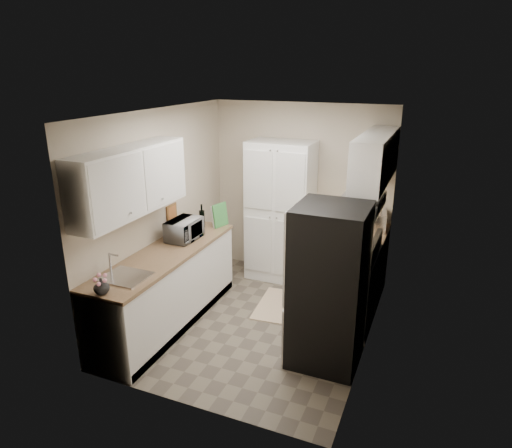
# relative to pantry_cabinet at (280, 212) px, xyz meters

# --- Properties ---
(ground) EXTENTS (3.20, 3.20, 0.00)m
(ground) POSITION_rel_pantry_cabinet_xyz_m (0.20, -1.32, -1.00)
(ground) COLOR #665B4C
(ground) RESTS_ON ground
(room_shell) EXTENTS (2.64, 3.24, 2.52)m
(room_shell) POSITION_rel_pantry_cabinet_xyz_m (0.18, -1.32, 0.63)
(room_shell) COLOR beige
(room_shell) RESTS_ON ground
(pantry_cabinet) EXTENTS (0.90, 0.55, 2.00)m
(pantry_cabinet) POSITION_rel_pantry_cabinet_xyz_m (0.00, 0.00, 0.00)
(pantry_cabinet) COLOR white
(pantry_cabinet) RESTS_ON ground
(base_cabinet_left) EXTENTS (0.60, 2.30, 0.88)m
(base_cabinet_left) POSITION_rel_pantry_cabinet_xyz_m (-0.79, -1.75, -0.56)
(base_cabinet_left) COLOR white
(base_cabinet_left) RESTS_ON ground
(countertop_left) EXTENTS (0.63, 2.33, 0.04)m
(countertop_left) POSITION_rel_pantry_cabinet_xyz_m (-0.79, -1.75, -0.10)
(countertop_left) COLOR #846647
(countertop_left) RESTS_ON base_cabinet_left
(base_cabinet_right) EXTENTS (0.60, 0.80, 0.88)m
(base_cabinet_right) POSITION_rel_pantry_cabinet_xyz_m (1.19, -0.12, -0.56)
(base_cabinet_right) COLOR white
(base_cabinet_right) RESTS_ON ground
(countertop_right) EXTENTS (0.63, 0.83, 0.04)m
(countertop_right) POSITION_rel_pantry_cabinet_xyz_m (1.19, -0.12, -0.10)
(countertop_right) COLOR #846647
(countertop_right) RESTS_ON base_cabinet_right
(electric_range) EXTENTS (0.71, 0.78, 1.13)m
(electric_range) POSITION_rel_pantry_cabinet_xyz_m (1.17, -0.93, -0.52)
(electric_range) COLOR #B7B7BC
(electric_range) RESTS_ON ground
(refrigerator) EXTENTS (0.70, 0.72, 1.70)m
(refrigerator) POSITION_rel_pantry_cabinet_xyz_m (1.14, -1.73, -0.15)
(refrigerator) COLOR #B7B7BC
(refrigerator) RESTS_ON ground
(microwave) EXTENTS (0.32, 0.47, 0.26)m
(microwave) POSITION_rel_pantry_cabinet_xyz_m (-0.80, -1.29, 0.05)
(microwave) COLOR #AEAFB3
(microwave) RESTS_ON countertop_left
(wine_bottle) EXTENTS (0.07, 0.07, 0.29)m
(wine_bottle) POSITION_rel_pantry_cabinet_xyz_m (-0.82, -0.80, 0.06)
(wine_bottle) COLOR black
(wine_bottle) RESTS_ON countertop_left
(flower_vase) EXTENTS (0.19, 0.19, 0.16)m
(flower_vase) POSITION_rel_pantry_cabinet_xyz_m (-0.77, -2.83, -0.00)
(flower_vase) COLOR white
(flower_vase) RESTS_ON countertop_left
(cutting_board) EXTENTS (0.09, 0.25, 0.31)m
(cutting_board) POSITION_rel_pantry_cabinet_xyz_m (-0.61, -0.68, 0.08)
(cutting_board) COLOR #39883E
(cutting_board) RESTS_ON countertop_left
(toaster_oven) EXTENTS (0.39, 0.46, 0.24)m
(toaster_oven) POSITION_rel_pantry_cabinet_xyz_m (1.29, 0.01, 0.04)
(toaster_oven) COLOR silver
(toaster_oven) RESTS_ON countertop_right
(fruit_basket) EXTENTS (0.26, 0.26, 0.10)m
(fruit_basket) POSITION_rel_pantry_cabinet_xyz_m (1.29, 0.04, 0.21)
(fruit_basket) COLOR #FF5E16
(fruit_basket) RESTS_ON toaster_oven
(kitchen_mat) EXTENTS (0.63, 0.93, 0.01)m
(kitchen_mat) POSITION_rel_pantry_cabinet_xyz_m (0.32, -0.86, -0.99)
(kitchen_mat) COLOR beige
(kitchen_mat) RESTS_ON ground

